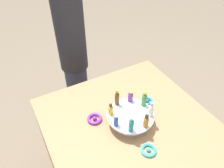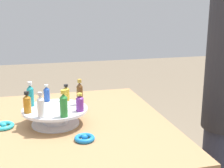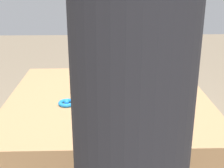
% 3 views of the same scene
% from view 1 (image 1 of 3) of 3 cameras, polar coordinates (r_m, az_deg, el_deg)
% --- Properties ---
extents(party_table, '(1.10, 1.10, 0.79)m').
position_cam_1_polar(party_table, '(1.84, 3.97, -17.86)').
color(party_table, '#9E754C').
rests_on(party_table, ground_plane).
extents(display_stand, '(0.31, 0.31, 0.08)m').
position_cam_1_polar(display_stand, '(1.48, 4.75, -8.78)').
color(display_stand, silver).
rests_on(display_stand, party_table).
extents(bottle_blue, '(0.03, 0.03, 0.09)m').
position_cam_1_polar(bottle_blue, '(1.36, 1.07, -9.60)').
color(bottle_blue, '#234CAD').
rests_on(bottle_blue, display_stand).
extents(bottle_teal, '(0.03, 0.03, 0.12)m').
position_cam_1_polar(bottle_teal, '(1.33, 5.04, -10.53)').
color(bottle_teal, teal).
rests_on(bottle_teal, display_stand).
extents(bottle_amber, '(0.03, 0.03, 0.10)m').
position_cam_1_polar(bottle_amber, '(1.37, 8.88, -9.62)').
color(bottle_amber, '#AD6B19').
rests_on(bottle_amber, display_stand).
extents(bottle_clear, '(0.03, 0.03, 0.12)m').
position_cam_1_polar(bottle_clear, '(1.43, 10.17, -6.63)').
color(bottle_clear, silver).
rests_on(bottle_clear, display_stand).
extents(bottle_green, '(0.03, 0.03, 0.12)m').
position_cam_1_polar(bottle_green, '(1.48, 8.43, -3.92)').
color(bottle_green, '#288438').
rests_on(bottle_green, display_stand).
extents(bottle_purple, '(0.04, 0.04, 0.09)m').
position_cam_1_polar(bottle_purple, '(1.52, 4.83, -3.27)').
color(bottle_purple, '#702D93').
rests_on(bottle_purple, display_stand).
extents(bottle_brown, '(0.03, 0.03, 0.13)m').
position_cam_1_polar(bottle_brown, '(1.47, 1.33, -3.64)').
color(bottle_brown, brown).
rests_on(bottle_brown, display_stand).
extents(bottle_gold, '(0.03, 0.03, 0.09)m').
position_cam_1_polar(bottle_gold, '(1.42, -0.33, -6.72)').
color(bottle_gold, gold).
rests_on(bottle_gold, display_stand).
extents(ribbon_bow_blue, '(0.09, 0.09, 0.03)m').
position_cam_1_polar(ribbon_bow_blue, '(1.66, 9.13, -4.40)').
color(ribbon_bow_blue, blue).
rests_on(ribbon_bow_blue, party_table).
extents(ribbon_bow_purple, '(0.10, 0.10, 0.03)m').
position_cam_1_polar(ribbon_bow_purple, '(1.52, -4.56, -9.02)').
color(ribbon_bow_purple, purple).
rests_on(ribbon_bow_purple, party_table).
extents(ribbon_bow_teal, '(0.10, 0.10, 0.03)m').
position_cam_1_polar(ribbon_bow_teal, '(1.39, 9.53, -16.66)').
color(ribbon_bow_teal, '#2DB7CC').
rests_on(ribbon_bow_teal, party_table).
extents(person_figure, '(0.27, 0.27, 1.59)m').
position_cam_1_polar(person_figure, '(2.17, -10.11, 7.60)').
color(person_figure, '#282D42').
rests_on(person_figure, ground_plane).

